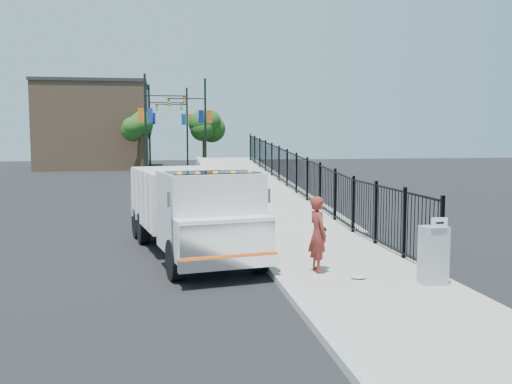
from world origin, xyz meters
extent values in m
plane|color=black|center=(0.00, 0.00, 0.00)|extent=(120.00, 120.00, 0.00)
cube|color=#9E998E|center=(1.93, -2.00, 0.06)|extent=(3.55, 12.00, 0.12)
cube|color=#ADAAA3|center=(0.00, -2.00, 0.08)|extent=(0.30, 12.00, 0.16)
cube|color=#9E998E|center=(2.12, 16.00, 0.00)|extent=(3.95, 24.06, 3.19)
cube|color=black|center=(3.55, 12.00, 0.90)|extent=(0.10, 28.00, 1.80)
cube|color=black|center=(-1.89, 2.11, 0.52)|extent=(2.11, 6.50, 0.21)
cube|color=white|center=(-1.49, -0.03, 1.47)|extent=(2.57, 2.45, 1.89)
cube|color=white|center=(-1.27, -1.19, 0.99)|extent=(2.31, 1.06, 0.95)
cube|color=silver|center=(-1.21, -1.54, 0.99)|extent=(2.15, 0.47, 0.80)
cube|color=silver|center=(-1.19, -1.61, 0.52)|extent=(2.26, 0.59, 0.26)
cube|color=#FA6014|center=(-1.19, -1.61, 0.66)|extent=(2.24, 0.46, 0.06)
cube|color=black|center=(-1.44, -0.26, 2.03)|extent=(2.27, 1.59, 0.80)
cube|color=white|center=(-2.11, 3.32, 1.47)|extent=(2.96, 4.32, 1.61)
cube|color=silver|center=(-2.48, -1.18, 1.89)|extent=(0.07, 0.07, 0.33)
cube|color=silver|center=(-0.15, -0.74, 1.89)|extent=(0.07, 0.07, 0.33)
cube|color=orange|center=(-2.22, -0.74, 2.43)|extent=(0.11, 0.09, 0.06)
cube|color=orange|center=(-1.80, -0.67, 2.43)|extent=(0.11, 0.09, 0.06)
cube|color=orange|center=(-1.38, -0.59, 2.43)|extent=(0.11, 0.09, 0.06)
cube|color=orange|center=(-0.96, -0.51, 2.43)|extent=(0.11, 0.09, 0.06)
cube|color=orange|center=(-0.55, -0.43, 2.43)|extent=(0.11, 0.09, 0.06)
cylinder|color=black|center=(-2.34, -0.86, 0.47)|extent=(0.47, 0.99, 0.95)
cylinder|color=black|center=(-0.39, -0.50, 0.47)|extent=(0.47, 0.99, 0.95)
cylinder|color=black|center=(-3.19, 3.69, 0.47)|extent=(0.47, 0.99, 0.95)
cylinder|color=black|center=(-1.24, 4.06, 0.47)|extent=(0.47, 0.99, 0.95)
cylinder|color=black|center=(-3.39, 4.71, 0.47)|extent=(0.47, 0.99, 0.95)
cylinder|color=black|center=(-1.43, 5.08, 0.47)|extent=(0.47, 0.99, 0.95)
imported|color=maroon|center=(0.95, -1.07, 1.01)|extent=(0.50, 0.70, 1.77)
cube|color=gray|center=(3.10, -2.53, 0.75)|extent=(0.55, 0.40, 1.25)
cube|color=white|center=(3.10, -2.75, 1.48)|extent=(0.35, 0.04, 0.22)
ellipsoid|color=silver|center=(1.68, -1.83, 0.16)|extent=(0.35, 0.35, 0.09)
cylinder|color=black|center=(-3.82, 31.89, 4.00)|extent=(0.18, 0.18, 8.00)
cube|color=black|center=(-2.22, 31.89, 6.30)|extent=(3.20, 0.08, 0.08)
cube|color=black|center=(-0.78, 31.89, 5.95)|extent=(0.18, 0.22, 0.60)
cube|color=navy|center=(-3.47, 31.89, 4.80)|extent=(0.45, 0.04, 1.10)
cube|color=orange|center=(-4.17, 31.89, 4.80)|extent=(0.45, 0.04, 1.10)
cylinder|color=black|center=(1.10, 35.15, 4.00)|extent=(0.18, 0.18, 8.00)
cube|color=black|center=(-0.50, 35.15, 6.30)|extent=(3.20, 0.08, 0.08)
cube|color=black|center=(-1.94, 35.15, 5.95)|extent=(0.18, 0.22, 0.60)
cube|color=#C95515|center=(1.45, 35.15, 4.80)|extent=(0.45, 0.04, 1.10)
cube|color=navy|center=(0.75, 35.15, 4.80)|extent=(0.45, 0.04, 1.10)
cylinder|color=black|center=(-3.71, 41.81, 4.00)|extent=(0.18, 0.18, 8.00)
cube|color=black|center=(-2.11, 41.81, 6.30)|extent=(3.20, 0.08, 0.08)
cube|color=black|center=(-0.67, 41.81, 5.95)|extent=(0.18, 0.22, 0.60)
cube|color=#1623A2|center=(-3.36, 41.81, 4.80)|extent=(0.45, 0.04, 1.10)
cube|color=#C47113|center=(-4.06, 41.81, 4.80)|extent=(0.45, 0.04, 1.10)
cylinder|color=black|center=(0.00, 44.98, 4.00)|extent=(0.18, 0.18, 8.00)
cube|color=black|center=(-1.60, 44.98, 6.30)|extent=(3.20, 0.08, 0.08)
cube|color=black|center=(-3.04, 44.98, 5.95)|extent=(0.18, 0.22, 0.60)
cube|color=orange|center=(0.35, 44.98, 4.80)|extent=(0.45, 0.04, 1.10)
cube|color=navy|center=(-0.35, 44.98, 4.80)|extent=(0.45, 0.04, 1.10)
cylinder|color=#382314|center=(-4.30, 37.18, 1.60)|extent=(0.36, 0.36, 3.20)
sphere|color=#194714|center=(-4.30, 37.18, 4.00)|extent=(2.23, 2.23, 2.23)
cylinder|color=#382314|center=(1.48, 41.79, 1.60)|extent=(0.36, 0.36, 3.20)
sphere|color=#194714|center=(1.48, 41.79, 4.00)|extent=(2.44, 2.44, 2.44)
cylinder|color=#382314|center=(-5.08, 47.67, 1.60)|extent=(0.36, 0.36, 3.20)
sphere|color=#194714|center=(-5.08, 47.67, 4.00)|extent=(2.63, 2.63, 2.63)
cube|color=#8C664C|center=(-9.00, 44.00, 4.00)|extent=(10.00, 10.00, 8.00)
camera|label=1|loc=(-2.61, -13.74, 3.33)|focal=40.00mm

